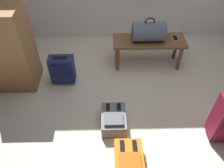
% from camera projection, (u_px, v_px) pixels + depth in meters
% --- Properties ---
extents(ground_plane, '(6.60, 6.60, 0.00)m').
position_uv_depth(ground_plane, '(143.00, 104.00, 2.91)').
color(ground_plane, beige).
extents(bench, '(1.00, 0.36, 0.43)m').
position_uv_depth(bench, '(149.00, 44.00, 3.22)').
color(bench, brown).
rests_on(bench, ground).
extents(duffel_bag_slate, '(0.44, 0.26, 0.34)m').
position_uv_depth(duffel_bag_slate, '(149.00, 32.00, 3.08)').
color(duffel_bag_slate, '#475160').
rests_on(duffel_bag_slate, bench).
extents(cell_phone, '(0.07, 0.14, 0.01)m').
position_uv_depth(cell_phone, '(175.00, 38.00, 3.20)').
color(cell_phone, silver).
rests_on(cell_phone, bench).
extents(suitcase_small_navy, '(0.32, 0.18, 0.46)m').
position_uv_depth(suitcase_small_navy, '(62.00, 69.00, 3.03)').
color(suitcase_small_navy, navy).
rests_on(suitcase_small_navy, ground).
extents(backpack_orange, '(0.28, 0.38, 0.21)m').
position_uv_depth(backpack_orange, '(129.00, 160.00, 2.29)').
color(backpack_orange, orange).
rests_on(backpack_orange, ground).
extents(backpack_grey, '(0.28, 0.38, 0.21)m').
position_uv_depth(backpack_grey, '(114.00, 120.00, 2.63)').
color(backpack_grey, slate).
rests_on(backpack_grey, ground).
extents(side_cabinet, '(0.56, 0.44, 1.10)m').
position_uv_depth(side_cabinet, '(8.00, 49.00, 2.82)').
color(side_cabinet, olive).
rests_on(side_cabinet, ground).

